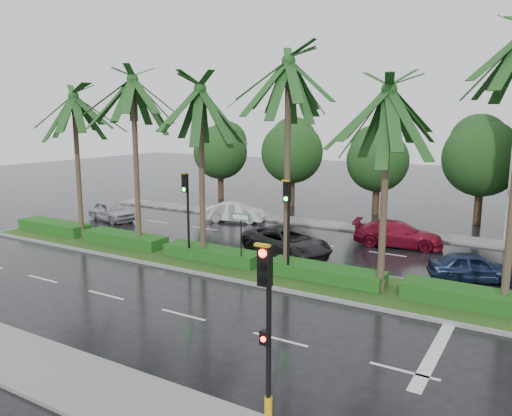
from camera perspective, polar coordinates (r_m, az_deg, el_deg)
The scene contains 17 objects.
ground at distance 22.62m, azimuth -0.23°, elevation -7.97°, with size 120.00×120.00×0.00m, color black.
near_sidewalk at distance 15.48m, azimuth -21.14°, elevation -17.45°, with size 40.00×2.40×0.12m, color slate.
far_sidewalk at distance 33.10m, azimuth 10.58°, elevation -2.14°, with size 40.00×2.00×0.12m, color slate.
median at distance 23.41m, azimuth 1.05°, elevation -7.13°, with size 36.00×4.00×0.15m.
hedge at distance 23.31m, azimuth 1.05°, elevation -6.26°, with size 35.20×1.40×0.60m.
lane_markings at distance 20.92m, azimuth 6.39°, elevation -9.56°, with size 34.00×13.06×0.01m.
palm_row at distance 23.03m, azimuth -1.62°, elevation 13.09°, with size 26.30×4.20×10.57m.
signal_near at distance 11.31m, azimuth 1.24°, elevation -13.63°, with size 0.34×0.45×4.36m.
signal_median_left at distance 24.37m, azimuth -7.94°, elevation 0.53°, with size 0.34×0.42×4.36m.
signal_median_right at distance 21.40m, azimuth 3.62°, elevation -0.75°, with size 0.34×0.42×4.36m.
street_sign at distance 22.96m, azimuth -1.75°, elevation -2.20°, with size 0.95×0.09×2.60m.
bg_trees at distance 37.34m, azimuth 15.85°, elevation 6.17°, with size 33.07×5.44×7.85m.
car_silver at distance 36.15m, azimuth -16.24°, elevation -0.32°, with size 4.04×1.62×1.38m, color #AFB2B7.
car_white at distance 34.36m, azimuth -2.36°, elevation -0.49°, with size 4.04×1.41×1.33m, color white.
car_darkgrey at distance 26.10m, azimuth 3.50°, elevation -3.83°, with size 5.25×2.42×1.46m, color black.
car_red at distance 28.90m, azimuth 15.90°, elevation -2.87°, with size 4.87×1.98×1.41m, color maroon.
car_blue at distance 23.95m, azimuth 23.61°, elevation -6.20°, with size 3.78×1.52×1.29m, color #162344.
Camera 1 is at (11.11, -18.38, 7.09)m, focal length 35.00 mm.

